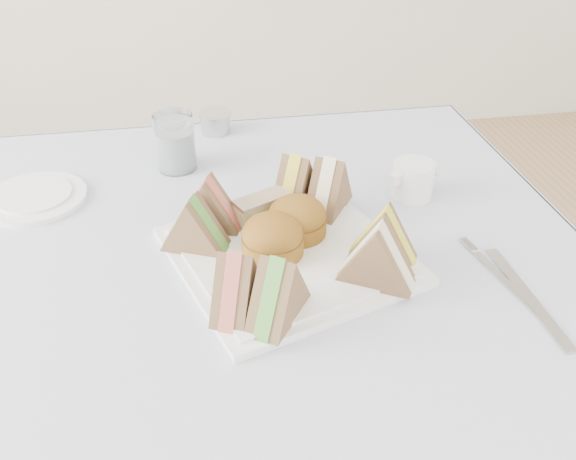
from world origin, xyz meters
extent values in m
cube|color=brown|center=(0.00, 0.00, 0.37)|extent=(0.90, 0.90, 0.74)
cube|color=white|center=(0.00, 0.00, 0.74)|extent=(1.02, 1.02, 0.01)
cube|color=white|center=(0.06, 0.02, 0.75)|extent=(0.38, 0.38, 0.01)
cylinder|color=#955B21|center=(0.04, 0.01, 0.79)|extent=(0.10, 0.10, 0.06)
cylinder|color=#955B21|center=(0.08, 0.06, 0.79)|extent=(0.12, 0.12, 0.06)
cube|color=beige|center=(0.04, 0.10, 0.78)|extent=(0.09, 0.07, 0.04)
cylinder|color=white|center=(-0.32, 0.25, 0.75)|extent=(0.21, 0.21, 0.01)
cylinder|color=white|center=(-0.09, 0.32, 0.80)|extent=(0.09, 0.09, 0.10)
cylinder|color=#B2B2B2|center=(-0.01, 0.46, 0.76)|extent=(0.07, 0.07, 0.04)
cube|color=#B2B2B2|center=(0.36, -0.12, 0.75)|extent=(0.02, 0.21, 0.00)
cube|color=#B2B2B2|center=(0.35, -0.10, 0.75)|extent=(0.04, 0.18, 0.00)
cylinder|color=white|center=(0.29, 0.16, 0.78)|extent=(0.09, 0.09, 0.06)
camera|label=1|loc=(-0.06, -0.67, 1.27)|focal=38.00mm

